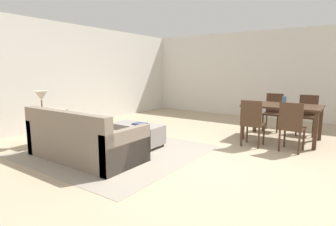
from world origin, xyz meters
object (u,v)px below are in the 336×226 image
(dining_table, at_px, (282,109))
(dining_chair_far_right, at_px, (307,113))
(couch, at_px, (84,142))
(side_table, at_px, (43,123))
(dining_chair_near_left, at_px, (252,121))
(book_on_ottoman, at_px, (140,124))
(ottoman_table, at_px, (137,133))
(dining_chair_far_left, at_px, (273,110))
(vase_centerpiece, at_px, (284,101))
(table_lamp, at_px, (41,97))
(dining_chair_near_right, at_px, (292,124))

(dining_table, bearing_deg, dining_chair_far_right, 65.90)
(couch, xyz_separation_m, side_table, (-1.31, 0.07, 0.16))
(dining_chair_near_left, xyz_separation_m, book_on_ottoman, (-1.85, -1.19, -0.08))
(ottoman_table, height_order, dining_chair_far_left, dining_chair_far_left)
(book_on_ottoman, bearing_deg, side_table, -145.29)
(dining_table, height_order, dining_chair_near_left, dining_chair_near_left)
(dining_chair_far_left, bearing_deg, dining_chair_far_right, 0.92)
(dining_chair_far_left, bearing_deg, vase_centerpiece, -64.24)
(ottoman_table, height_order, dining_chair_far_right, dining_chair_far_right)
(side_table, bearing_deg, ottoman_table, 35.79)
(ottoman_table, distance_m, vase_centerpiece, 3.16)
(couch, height_order, table_lamp, table_lamp)
(side_table, relative_size, vase_centerpiece, 3.06)
(ottoman_table, distance_m, dining_chair_near_right, 2.91)
(vase_centerpiece, bearing_deg, dining_table, 160.40)
(table_lamp, height_order, dining_table, table_lamp)
(dining_chair_near_left, relative_size, dining_chair_far_left, 1.00)
(dining_chair_far_right, bearing_deg, dining_chair_near_right, -91.08)
(side_table, xyz_separation_m, dining_chair_far_left, (3.40, 4.01, 0.07))
(dining_chair_far_left, relative_size, dining_chair_far_right, 1.00)
(couch, bearing_deg, vase_centerpiece, 52.31)
(dining_table, distance_m, dining_chair_near_left, 0.97)
(dining_table, bearing_deg, couch, -127.27)
(table_lamp, xyz_separation_m, dining_chair_far_left, (3.40, 4.01, -0.46))
(dining_chair_far_right, relative_size, vase_centerpiece, 4.94)
(table_lamp, xyz_separation_m, book_on_ottoman, (1.57, 1.09, -0.54))
(dining_chair_near_right, bearing_deg, book_on_ottoman, -154.04)
(table_lamp, bearing_deg, dining_chair_far_left, 49.76)
(ottoman_table, xyz_separation_m, dining_table, (2.27, 2.09, 0.42))
(dining_chair_near_left, height_order, dining_chair_near_right, same)
(side_table, distance_m, dining_chair_far_left, 5.26)
(couch, relative_size, vase_centerpiece, 10.87)
(vase_centerpiece, bearing_deg, side_table, -140.24)
(couch, xyz_separation_m, book_on_ottoman, (0.27, 1.15, 0.15))
(dining_chair_far_right, bearing_deg, book_on_ottoman, -131.33)
(side_table, distance_m, vase_centerpiece, 4.97)
(dining_chair_near_right, relative_size, vase_centerpiece, 4.94)
(couch, bearing_deg, dining_table, 52.73)
(dining_chair_far_right, distance_m, book_on_ottoman, 3.91)
(dining_table, bearing_deg, side_table, -139.92)
(side_table, height_order, table_lamp, table_lamp)
(table_lamp, relative_size, dining_table, 0.35)
(side_table, relative_size, dining_chair_far_left, 0.62)
(dining_table, relative_size, dining_chair_near_right, 1.65)
(dining_chair_near_left, height_order, dining_chair_far_right, same)
(dining_table, bearing_deg, dining_chair_near_right, -67.63)
(couch, distance_m, dining_chair_near_right, 3.70)
(ottoman_table, height_order, dining_chair_near_left, dining_chair_near_left)
(dining_table, bearing_deg, table_lamp, -139.92)
(dining_chair_near_left, height_order, vase_centerpiece, vase_centerpiece)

